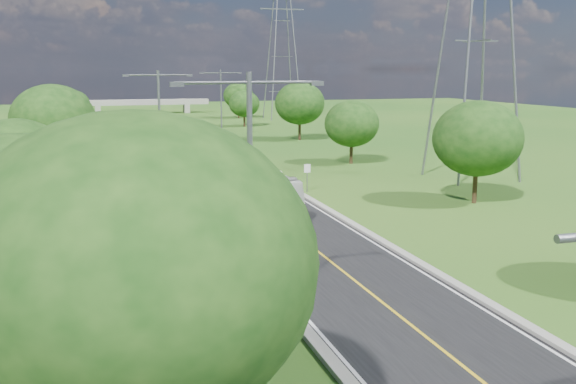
# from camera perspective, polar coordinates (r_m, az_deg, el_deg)

# --- Properties ---
(ground) EXTENTS (260.00, 260.00, 0.00)m
(ground) POSITION_cam_1_polar(r_m,az_deg,el_deg) (73.38, -7.73, 2.87)
(ground) COLOR #1E5016
(ground) RESTS_ON ground
(road) EXTENTS (8.00, 150.00, 0.06)m
(road) POSITION_cam_1_polar(r_m,az_deg,el_deg) (79.25, -8.45, 3.46)
(road) COLOR black
(road) RESTS_ON ground
(curb_left) EXTENTS (0.50, 150.00, 0.22)m
(curb_left) POSITION_cam_1_polar(r_m,az_deg,el_deg) (78.72, -11.51, 3.37)
(curb_left) COLOR gray
(curb_left) RESTS_ON ground
(curb_right) EXTENTS (0.50, 150.00, 0.22)m
(curb_right) POSITION_cam_1_polar(r_m,az_deg,el_deg) (79.99, -5.44, 3.66)
(curb_right) COLOR gray
(curb_right) RESTS_ON ground
(speed_limit_sign) EXTENTS (0.55, 0.09, 2.40)m
(speed_limit_sign) POSITION_cam_1_polar(r_m,az_deg,el_deg) (53.21, 1.72, 1.69)
(speed_limit_sign) COLOR slate
(speed_limit_sign) RESTS_ON ground
(overpass) EXTENTS (30.00, 3.00, 3.20)m
(overpass) POSITION_cam_1_polar(r_m,az_deg,el_deg) (152.38, -12.78, 7.72)
(overpass) COLOR gray
(overpass) RESTS_ON ground
(streetlight_near_left) EXTENTS (5.90, 0.25, 10.00)m
(streetlight_near_left) POSITION_cam_1_polar(r_m,az_deg,el_deg) (24.77, -3.38, 1.22)
(streetlight_near_left) COLOR slate
(streetlight_near_left) RESTS_ON ground
(streetlight_mid_left) EXTENTS (5.90, 0.25, 10.00)m
(streetlight_mid_left) POSITION_cam_1_polar(r_m,az_deg,el_deg) (57.17, -11.35, 6.50)
(streetlight_mid_left) COLOR slate
(streetlight_mid_left) RESTS_ON ground
(streetlight_far_right) EXTENTS (5.90, 0.25, 10.00)m
(streetlight_far_right) POSITION_cam_1_polar(r_m,az_deg,el_deg) (91.56, -5.97, 8.22)
(streetlight_far_right) COLOR slate
(streetlight_far_right) RESTS_ON ground
(power_tower_near) EXTENTS (9.00, 6.40, 28.00)m
(power_tower_near) POSITION_cam_1_polar(r_m,az_deg,el_deg) (61.90, 16.50, 14.07)
(power_tower_near) COLOR slate
(power_tower_near) RESTS_ON ground
(power_tower_far) EXTENTS (9.00, 6.40, 28.00)m
(power_tower_far) POSITION_cam_1_polar(r_m,az_deg,el_deg) (132.30, -0.53, 12.57)
(power_tower_far) COLOR slate
(power_tower_far) RESTS_ON ground
(tree_la) EXTENTS (7.14, 7.14, 8.30)m
(tree_la) POSITION_cam_1_polar(r_m,az_deg,el_deg) (20.43, -22.88, -3.67)
(tree_la) COLOR black
(tree_la) RESTS_ON ground
(tree_lb) EXTENTS (6.30, 6.30, 7.33)m
(tree_lb) POSITION_cam_1_polar(r_m,az_deg,el_deg) (40.32, -22.98, 2.24)
(tree_lb) COLOR black
(tree_lb) RESTS_ON ground
(tree_lc) EXTENTS (7.56, 7.56, 8.79)m
(tree_lc) POSITION_cam_1_polar(r_m,az_deg,el_deg) (61.97, -20.17, 6.04)
(tree_lc) COLOR black
(tree_lc) RESTS_ON ground
(tree_ld) EXTENTS (6.72, 6.72, 7.82)m
(tree_ld) POSITION_cam_1_polar(r_m,az_deg,el_deg) (86.04, -20.72, 6.76)
(tree_ld) COLOR black
(tree_ld) RESTS_ON ground
(tree_le) EXTENTS (5.88, 5.88, 6.84)m
(tree_le) POSITION_cam_1_polar(r_m,az_deg,el_deg) (109.91, -18.67, 7.31)
(tree_le) COLOR black
(tree_le) RESTS_ON ground
(tree_lf) EXTENTS (7.98, 7.98, 9.28)m
(tree_lf) POSITION_cam_1_polar(r_m,az_deg,el_deg) (14.38, -13.33, -6.44)
(tree_lf) COLOR black
(tree_lf) RESTS_ON ground
(tree_rb) EXTENTS (6.72, 6.72, 7.82)m
(tree_rb) POSITION_cam_1_polar(r_m,az_deg,el_deg) (50.39, 16.50, 4.58)
(tree_rb) COLOR black
(tree_rb) RESTS_ON ground
(tree_rc) EXTENTS (5.88, 5.88, 6.84)m
(tree_rc) POSITION_cam_1_polar(r_m,az_deg,el_deg) (69.36, 5.69, 6.06)
(tree_rc) COLOR black
(tree_rc) RESTS_ON ground
(tree_rd) EXTENTS (7.14, 7.14, 8.30)m
(tree_rd) POSITION_cam_1_polar(r_m,az_deg,el_deg) (92.45, 1.05, 7.88)
(tree_rd) COLOR black
(tree_rd) RESTS_ON ground
(tree_re) EXTENTS (5.46, 5.46, 6.35)m
(tree_re) POSITION_cam_1_polar(r_m,az_deg,el_deg) (114.94, -3.92, 7.82)
(tree_re) COLOR black
(tree_re) RESTS_ON ground
(tree_rf) EXTENTS (6.30, 6.30, 7.33)m
(tree_rf) POSITION_cam_1_polar(r_m,az_deg,el_deg) (135.16, -4.43, 8.53)
(tree_rf) COLOR black
(tree_rf) RESTS_ON ground
(bus_outbound) EXTENTS (4.01, 10.99, 2.99)m
(bus_outbound) POSITION_cam_1_polar(r_m,az_deg,el_deg) (54.46, -3.55, 1.84)
(bus_outbound) COLOR silver
(bus_outbound) RESTS_ON road
(bus_inbound) EXTENTS (4.38, 11.49, 3.12)m
(bus_inbound) POSITION_cam_1_polar(r_m,az_deg,el_deg) (46.26, -3.13, 0.31)
(bus_inbound) COLOR white
(bus_inbound) RESTS_ON road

